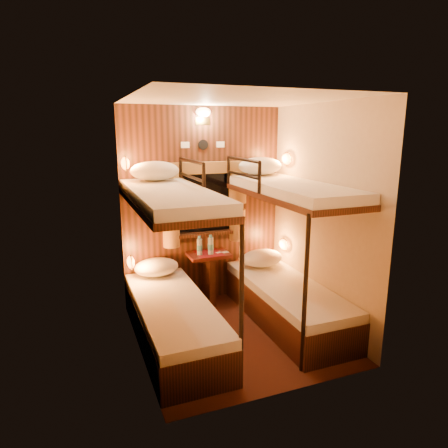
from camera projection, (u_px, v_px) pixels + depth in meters
name	position (u px, v px, depth m)	size (l,w,h in m)	color
floor	(235.00, 334.00, 4.26)	(2.10, 2.10, 0.00)	#3B1910
ceiling	(237.00, 99.00, 3.71)	(2.10, 2.10, 0.00)	silver
wall_back	(203.00, 206.00, 4.93)	(2.40, 2.40, 0.00)	#C6B293
wall_front	(290.00, 254.00, 3.03)	(2.40, 2.40, 0.00)	#C6B293
wall_left	(135.00, 234.00, 3.63)	(2.40, 2.40, 0.00)	#C6B293
wall_right	(321.00, 217.00, 4.33)	(2.40, 2.40, 0.00)	#C6B293
back_panel	(203.00, 206.00, 4.92)	(2.00, 0.03, 2.40)	black
bunk_left	(173.00, 291.00, 3.96)	(0.72, 1.90, 1.82)	black
bunk_right	(287.00, 274.00, 4.42)	(0.72, 1.90, 1.82)	black
window	(204.00, 208.00, 4.90)	(1.00, 0.12, 0.79)	black
curtains	(205.00, 202.00, 4.85)	(1.10, 0.22, 1.00)	olive
back_fixtures	(203.00, 119.00, 4.65)	(0.54, 0.09, 0.48)	black
reading_lamps	(212.00, 208.00, 4.61)	(2.00, 0.20, 1.25)	orange
table	(209.00, 271.00, 4.93)	(0.50, 0.34, 0.66)	#4F1212
bottle_left	(200.00, 247.00, 4.79)	(0.07, 0.07, 0.23)	#99BFE5
bottle_right	(211.00, 246.00, 4.81)	(0.07, 0.07, 0.24)	#99BFE5
sachet_a	(225.00, 252.00, 4.91)	(0.08, 0.06, 0.01)	silver
sachet_b	(219.00, 253.00, 4.89)	(0.07, 0.05, 0.01)	silver
pillow_lower_left	(156.00, 267.00, 4.66)	(0.52, 0.37, 0.20)	white
pillow_lower_right	(262.00, 258.00, 4.98)	(0.53, 0.38, 0.21)	white
pillow_upper_left	(155.00, 171.00, 4.29)	(0.53, 0.38, 0.21)	white
pillow_upper_right	(260.00, 166.00, 4.82)	(0.55, 0.39, 0.21)	white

